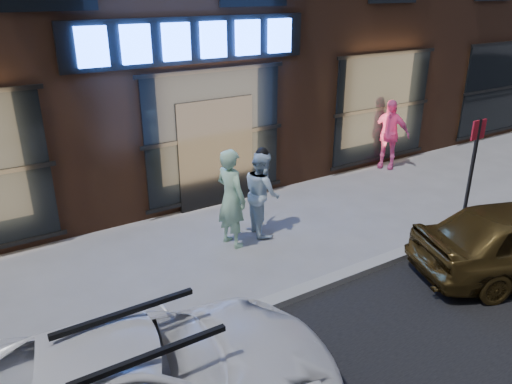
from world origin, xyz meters
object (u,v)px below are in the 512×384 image
Objects in this scene: man_bowtie at (231,198)px; man_cap at (262,193)px; passerby at (388,134)px; sign_post at (472,166)px; white_suv at (143,383)px.

man_bowtie is 0.78m from man_cap.
passerby is 3.94m from sign_post.
man_bowtie is 1.03× the size of passerby.
man_cap is 0.73× the size of sign_post.
white_suv is at bearing 126.31° from man_bowtie.
white_suv is (-8.66, -4.84, -0.31)m from passerby.
man_bowtie is 4.37m from white_suv.
sign_post is (3.43, -2.13, 0.55)m from man_cap.
sign_post is at bearing -67.91° from white_suv.
white_suv is (-3.69, -3.37, -0.23)m from man_cap.
sign_post is (-1.53, -3.60, 0.47)m from passerby.
man_bowtie reaches higher than passerby.
man_bowtie is 0.82× the size of sign_post.
sign_post reaches higher than passerby.
sign_post reaches higher than man_cap.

